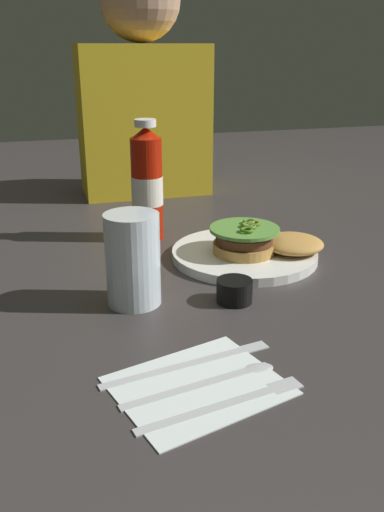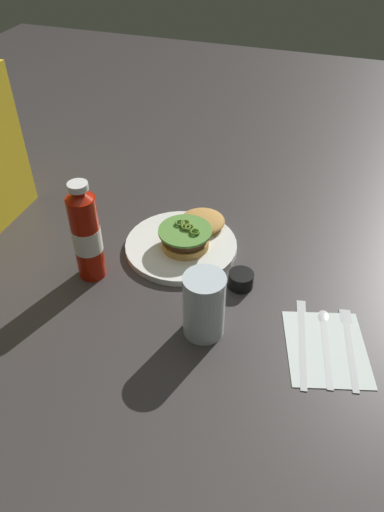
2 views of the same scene
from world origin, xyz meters
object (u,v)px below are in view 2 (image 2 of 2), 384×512
object	(u,v)px
dinner_plate	(181,246)
ketchup_bottle	(86,235)
water_glass	(204,305)
butter_knife	(302,335)
fork_utensil	(349,339)
spoon_utensil	(325,335)
napkin	(326,348)
burger_sandwich	(192,231)
condiment_cup	(241,280)

from	to	relation	value
dinner_plate	ketchup_bottle	world-z (taller)	ketchup_bottle
ketchup_bottle	water_glass	bearing A→B (deg)	-105.86
dinner_plate	butter_knife	world-z (taller)	dinner_plate
fork_utensil	spoon_utensil	distance (m)	0.04
ketchup_bottle	napkin	world-z (taller)	ketchup_bottle
water_glass	napkin	distance (m)	0.24
burger_sandwich	butter_knife	bearing A→B (deg)	-124.92
condiment_cup	fork_utensil	distance (m)	0.25
condiment_cup	dinner_plate	bearing A→B (deg)	63.93
condiment_cup	napkin	bearing A→B (deg)	-120.39
water_glass	spoon_utensil	distance (m)	0.24
burger_sandwich	condiment_cup	size ratio (longest dim) A/B	3.75
dinner_plate	burger_sandwich	bearing A→B (deg)	-34.48
condiment_cup	butter_knife	bearing A→B (deg)	-124.00
butter_knife	ketchup_bottle	bearing A→B (deg)	85.70
dinner_plate	burger_sandwich	world-z (taller)	burger_sandwich
water_glass	ketchup_bottle	bearing A→B (deg)	74.14
fork_utensil	dinner_plate	bearing A→B (deg)	67.71
condiment_cup	butter_knife	distance (m)	0.18
napkin	spoon_utensil	distance (m)	0.03
dinner_plate	ketchup_bottle	size ratio (longest dim) A/B	1.12
burger_sandwich	water_glass	bearing A→B (deg)	-156.71
napkin	spoon_utensil	size ratio (longest dim) A/B	0.95
condiment_cup	spoon_utensil	xyz separation A→B (m)	(-0.08, -0.19, -0.01)
dinner_plate	spoon_utensil	size ratio (longest dim) A/B	1.36
dinner_plate	napkin	world-z (taller)	dinner_plate
water_glass	fork_utensil	bearing A→B (deg)	-77.34
dinner_plate	spoon_utensil	world-z (taller)	dinner_plate
dinner_plate	condiment_cup	distance (m)	0.18
dinner_plate	water_glass	distance (m)	0.26
napkin	butter_knife	xyz separation A→B (m)	(0.01, 0.05, 0.00)
water_glass	condiment_cup	distance (m)	0.16
condiment_cup	napkin	xyz separation A→B (m)	(-0.11, -0.19, -0.02)
fork_utensil	butter_knife	bearing A→B (deg)	100.77
spoon_utensil	ketchup_bottle	bearing A→B (deg)	87.66
ketchup_bottle	fork_utensil	xyz separation A→B (m)	(-0.02, -0.55, -0.10)
ketchup_bottle	spoon_utensil	world-z (taller)	ketchup_bottle
water_glass	condiment_cup	xyz separation A→B (m)	(0.14, -0.04, -0.05)
water_glass	fork_utensil	distance (m)	0.28
water_glass	burger_sandwich	bearing A→B (deg)	23.29
dinner_plate	napkin	xyz separation A→B (m)	(-0.19, -0.35, -0.01)
napkin	spoon_utensil	bearing A→B (deg)	10.94
burger_sandwich	ketchup_bottle	size ratio (longest dim) A/B	0.88
fork_utensil	ketchup_bottle	bearing A→B (deg)	88.07
ketchup_bottle	fork_utensil	bearing A→B (deg)	-91.93
ketchup_bottle	spoon_utensil	xyz separation A→B (m)	(-0.02, -0.50, -0.10)
spoon_utensil	burger_sandwich	bearing A→B (deg)	60.40
condiment_cup	butter_knife	xyz separation A→B (m)	(-0.10, -0.15, -0.01)
ketchup_bottle	butter_knife	xyz separation A→B (m)	(-0.03, -0.46, -0.10)
fork_utensil	condiment_cup	bearing A→B (deg)	70.47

